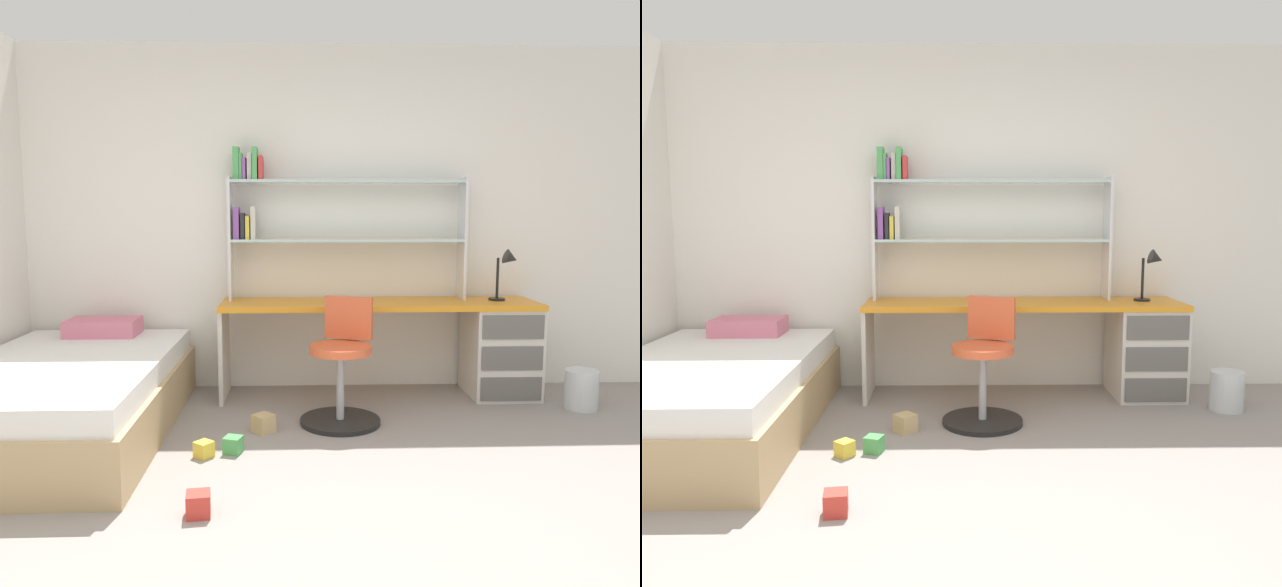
# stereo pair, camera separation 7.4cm
# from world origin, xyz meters

# --- Properties ---
(ground_plane) EXTENTS (5.57, 6.08, 0.02)m
(ground_plane) POSITION_xyz_m (0.00, 0.00, -0.01)
(ground_plane) COLOR gray
(room_shell) EXTENTS (5.57, 6.08, 2.60)m
(room_shell) POSITION_xyz_m (-1.21, 1.23, 1.30)
(room_shell) COLOR white
(room_shell) RESTS_ON ground_plane
(desk) EXTENTS (2.31, 0.54, 0.71)m
(desk) POSITION_xyz_m (0.99, 2.25, 0.41)
(desk) COLOR orange
(desk) RESTS_ON ground_plane
(bookshelf_hutch) EXTENTS (1.76, 0.22, 1.12)m
(bookshelf_hutch) POSITION_xyz_m (-0.08, 2.40, 1.37)
(bookshelf_hutch) COLOR silver
(bookshelf_hutch) RESTS_ON desk
(desk_lamp) EXTENTS (0.20, 0.17, 0.38)m
(desk_lamp) POSITION_xyz_m (1.31, 2.24, 0.96)
(desk_lamp) COLOR black
(desk_lamp) RESTS_ON desk
(swivel_chair) EXTENTS (0.52, 0.52, 0.80)m
(swivel_chair) POSITION_xyz_m (0.05, 1.66, 0.32)
(swivel_chair) COLOR black
(swivel_chair) RESTS_ON ground_plane
(bed_platform) EXTENTS (1.23, 2.06, 0.59)m
(bed_platform) POSITION_xyz_m (-1.65, 1.50, 0.23)
(bed_platform) COLOR tan
(bed_platform) RESTS_ON ground_plane
(waste_bin) EXTENTS (0.23, 0.23, 0.27)m
(waste_bin) POSITION_xyz_m (1.73, 1.88, 0.14)
(waste_bin) COLOR silver
(waste_bin) RESTS_ON ground_plane
(toy_block_green_0) EXTENTS (0.12, 0.12, 0.09)m
(toy_block_green_0) POSITION_xyz_m (-0.60, 1.15, 0.05)
(toy_block_green_0) COLOR #479E51
(toy_block_green_0) RESTS_ON ground_plane
(toy_block_natural_1) EXTENTS (0.16, 0.16, 0.11)m
(toy_block_natural_1) POSITION_xyz_m (-0.45, 1.48, 0.06)
(toy_block_natural_1) COLOR tan
(toy_block_natural_1) RESTS_ON ground_plane
(toy_block_yellow_2) EXTENTS (0.12, 0.12, 0.09)m
(toy_block_yellow_2) POSITION_xyz_m (-0.76, 1.10, 0.04)
(toy_block_yellow_2) COLOR gold
(toy_block_yellow_2) RESTS_ON ground_plane
(toy_block_red_3) EXTENTS (0.12, 0.12, 0.11)m
(toy_block_red_3) POSITION_xyz_m (-0.68, 0.42, 0.05)
(toy_block_red_3) COLOR red
(toy_block_red_3) RESTS_ON ground_plane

